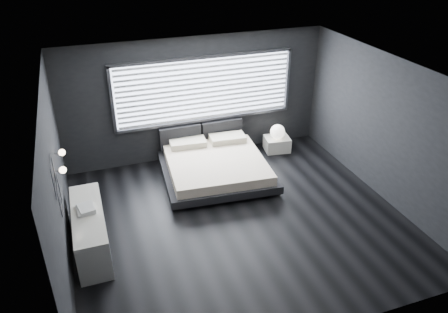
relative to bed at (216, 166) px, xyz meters
name	(u,v)px	position (x,y,z in m)	size (l,w,h in m)	color
room	(240,153)	(-0.07, -1.59, 1.13)	(6.04, 6.00, 2.80)	black
window	(205,90)	(0.13, 1.10, 1.34)	(4.14, 0.09, 1.52)	white
headboard	(201,134)	(0.00, 1.05, 0.30)	(1.96, 0.16, 0.52)	black
sconce_near	(63,170)	(-2.96, -1.54, 1.33)	(0.18, 0.11, 0.11)	silver
sconce_far	(62,153)	(-2.96, -0.94, 1.33)	(0.18, 0.11, 0.11)	silver
wall_art_upper	(53,176)	(-3.05, -2.14, 1.58)	(0.01, 0.48, 0.48)	#47474C
wall_art_lower	(59,195)	(-3.05, -1.89, 1.11)	(0.01, 0.48, 0.48)	#47474C
bed	(216,166)	(0.00, 0.00, 0.00)	(2.44, 2.34, 0.59)	black
nightstand	(277,144)	(1.79, 0.70, -0.10)	(0.58, 0.48, 0.34)	silver
orb_lamp	(278,132)	(1.77, 0.66, 0.24)	(0.35, 0.35, 0.35)	white
dresser	(90,230)	(-2.72, -1.51, 0.09)	(0.51, 1.82, 0.73)	silver
book_stack	(86,209)	(-2.73, -1.44, 0.49)	(0.32, 0.40, 0.08)	silver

